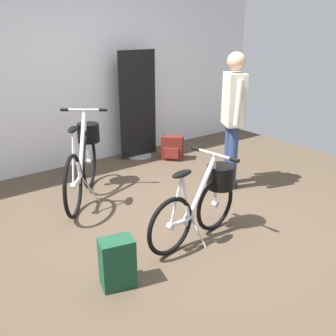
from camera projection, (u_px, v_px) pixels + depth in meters
name	position (u px, v px, depth m)	size (l,w,h in m)	color
ground_plane	(185.00, 225.00, 3.81)	(6.39, 6.39, 0.00)	brown
back_wall	(74.00, 55.00, 5.04)	(6.39, 0.10, 3.00)	silver
floor_banner_stand	(138.00, 111.00, 5.54)	(0.60, 0.36, 1.55)	#B7B7BC
folding_bike_foreground	(204.00, 198.00, 3.48)	(1.13, 0.53, 0.80)	black
display_bike_left	(83.00, 159.00, 4.31)	(0.92, 1.15, 0.99)	black
visitor_near_wall	(233.00, 114.00, 4.41)	(0.37, 0.47, 1.60)	navy
backpack_on_floor	(172.00, 148.00, 5.61)	(0.34, 0.35, 0.35)	maroon
handbag_on_floor	(117.00, 263.00, 2.87)	(0.29, 0.25, 0.39)	#19472D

